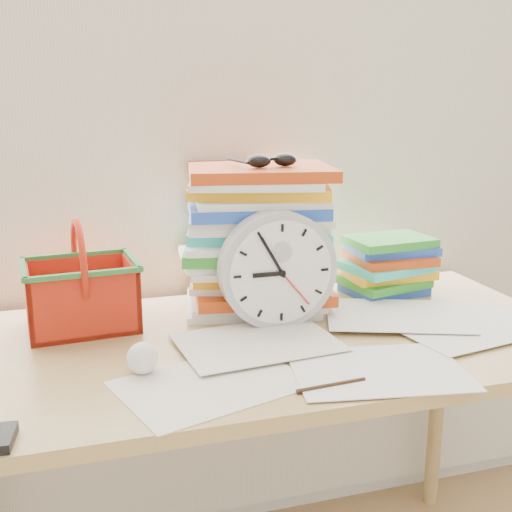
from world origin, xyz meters
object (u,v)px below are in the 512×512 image
object	(u,v)px
clock	(277,270)
book_stack	(387,265)
paper_stack	(255,238)
desk	(266,368)
basket	(80,276)

from	to	relation	value
clock	book_stack	world-z (taller)	clock
paper_stack	book_stack	world-z (taller)	paper_stack
desk	book_stack	bearing A→B (deg)	27.68
book_stack	basket	distance (m)	0.79
clock	book_stack	bearing A→B (deg)	23.10
desk	clock	size ratio (longest dim) A/B	5.20
desk	paper_stack	size ratio (longest dim) A/B	3.85
book_stack	basket	size ratio (longest dim) A/B	1.04
clock	book_stack	size ratio (longest dim) A/B	1.04
desk	clock	distance (m)	0.22
desk	book_stack	world-z (taller)	book_stack
desk	basket	world-z (taller)	basket
basket	paper_stack	bearing A→B (deg)	0.60
clock	basket	size ratio (longest dim) A/B	1.09
book_stack	basket	world-z (taller)	basket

